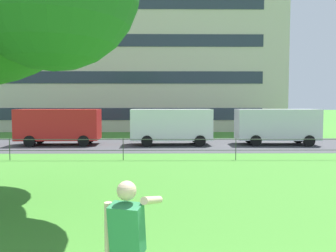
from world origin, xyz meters
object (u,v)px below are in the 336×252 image
panel_van_far_right (59,125)px  apartment_building_background (131,49)px  panel_van_right (171,125)px  person_thrower (127,250)px  panel_van_center (277,125)px

panel_van_far_right → apartment_building_background: apartment_building_background is taller
panel_van_right → apartment_building_background: bearing=104.3°
panel_van_far_right → panel_van_right: bearing=-0.2°
person_thrower → panel_van_center: size_ratio=0.34×
panel_van_far_right → panel_van_right: 7.02m
panel_van_far_right → panel_van_center: same height
apartment_building_background → panel_van_center: bearing=-56.2°
panel_van_center → apartment_building_background: (-10.74, 16.01, 7.22)m
panel_van_right → panel_van_center: same height
panel_van_far_right → panel_van_right: same height
person_thrower → panel_van_far_right: bearing=109.3°
person_thrower → apartment_building_background: apartment_building_background is taller
person_thrower → panel_van_center: panel_van_center is taller
panel_van_center → apartment_building_background: size_ratio=0.17×
panel_van_far_right → panel_van_center: 13.67m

